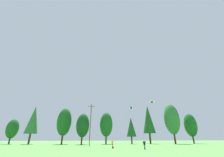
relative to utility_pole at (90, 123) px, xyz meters
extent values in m
cylinder|color=#472D19|center=(-28.50, 13.57, -5.26)|extent=(0.52, 0.52, 2.15)
ellipsoid|color=#19561E|center=(-28.50, 13.57, -1.12)|extent=(4.12, 4.12, 6.74)
cylinder|color=#472D19|center=(-21.38, 12.14, -4.59)|extent=(0.64, 0.64, 3.50)
cone|color=#2D7033|center=(-21.38, 12.14, 2.14)|extent=(4.56, 4.56, 9.96)
cylinder|color=#472D19|center=(-9.79, 10.54, -4.76)|extent=(0.61, 0.61, 3.14)
ellipsoid|color=#19561E|center=(-9.79, 10.54, 1.28)|extent=(5.19, 5.19, 9.85)
cylinder|color=#472D19|center=(-2.73, 7.90, -5.04)|extent=(0.56, 0.56, 2.58)
ellipsoid|color=#144719|center=(-2.73, 7.90, -0.08)|extent=(4.58, 4.58, 8.09)
cylinder|color=#472D19|center=(5.99, 10.65, -4.91)|extent=(0.58, 0.58, 2.84)
ellipsoid|color=#19561E|center=(5.99, 10.65, 0.55)|extent=(4.86, 4.86, 8.90)
cylinder|color=#472D19|center=(15.87, 10.85, -5.07)|extent=(0.55, 0.55, 2.53)
cone|color=#19561E|center=(15.87, 10.85, -0.21)|extent=(3.74, 3.74, 7.20)
cylinder|color=#472D19|center=(23.28, 10.87, -4.43)|extent=(0.67, 0.67, 3.80)
cone|color=#19561E|center=(23.28, 10.87, 2.88)|extent=(4.82, 4.82, 10.83)
cylinder|color=#472D19|center=(32.40, 8.88, -4.44)|extent=(0.67, 0.67, 3.79)
ellipsoid|color=#2D7033|center=(32.40, 8.88, 2.86)|extent=(5.89, 5.89, 11.88)
cylinder|color=#472D19|center=(41.37, 10.63, -4.88)|extent=(0.59, 0.59, 2.92)
ellipsoid|color=#19561E|center=(41.37, 10.63, 0.73)|extent=(4.94, 4.94, 9.13)
cylinder|color=brown|center=(0.00, 0.00, -0.27)|extent=(0.26, 0.26, 12.13)
cube|color=brown|center=(0.00, 0.00, 5.19)|extent=(2.20, 0.14, 0.14)
cylinder|color=gray|center=(5.28, -11.64, -5.92)|extent=(0.17, 0.17, 0.84)
cylinder|color=gray|center=(5.21, -11.45, -5.92)|extent=(0.17, 0.17, 0.84)
cube|color=orange|center=(5.25, -11.54, -5.20)|extent=(0.35, 0.44, 0.60)
sphere|color=tan|center=(5.25, -11.54, -4.76)|extent=(0.22, 0.22, 0.22)
cylinder|color=orange|center=(5.33, -11.77, -5.04)|extent=(0.52, 0.26, 0.35)
cylinder|color=orange|center=(5.17, -11.32, -5.04)|extent=(0.52, 0.26, 0.35)
cylinder|color=#4C4C51|center=(10.79, -17.15, -5.92)|extent=(0.17, 0.17, 0.84)
cylinder|color=#4C4C51|center=(10.71, -16.97, -5.92)|extent=(0.17, 0.17, 0.84)
cube|color=black|center=(10.75, -17.06, -5.20)|extent=(0.37, 0.44, 0.60)
sphere|color=tan|center=(10.75, -17.06, -4.76)|extent=(0.22, 0.22, 0.22)
cylinder|color=black|center=(10.85, -17.28, -5.04)|extent=(0.52, 0.29, 0.35)
cylinder|color=black|center=(10.65, -16.84, -5.04)|extent=(0.52, 0.29, 0.35)
ellipsoid|color=blue|center=(14.67, 5.16, 6.27)|extent=(1.40, 1.44, 0.67)
ellipsoid|color=white|center=(15.12, 4.59, 6.07)|extent=(0.89, 0.89, 0.75)
ellipsoid|color=white|center=(14.22, 5.72, 6.07)|extent=(0.92, 0.85, 0.75)
cone|color=black|center=(14.73, 5.21, 5.83)|extent=(0.91, 0.91, 0.55)
cylinder|color=black|center=(9.83, -3.23, 0.42)|extent=(9.83, 16.88, 10.28)
ellipsoid|color=#93D633|center=(19.61, -2.69, 6.86)|extent=(1.31, 1.26, 0.50)
ellipsoid|color=white|center=(20.15, -3.16, 6.65)|extent=(0.81, 0.75, 0.61)
ellipsoid|color=white|center=(19.06, -2.22, 6.65)|extent=(0.78, 0.81, 0.61)
cone|color=black|center=(19.65, -2.65, 6.41)|extent=(0.91, 0.91, 0.55)
cylinder|color=black|center=(15.04, -9.93, 0.71)|extent=(9.23, 14.57, 10.86)
cube|color=maroon|center=(5.07, -13.42, -6.14)|extent=(0.39, 0.36, 0.40)
camera|label=1|loc=(0.37, -46.04, -4.30)|focal=22.59mm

